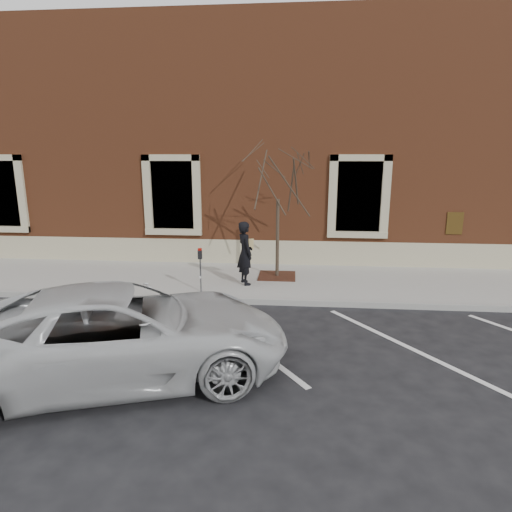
# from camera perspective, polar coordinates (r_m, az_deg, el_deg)

# --- Properties ---
(ground) EXTENTS (120.00, 120.00, 0.00)m
(ground) POSITION_cam_1_polar(r_m,az_deg,el_deg) (10.95, -0.28, -6.34)
(ground) COLOR #28282B
(ground) RESTS_ON ground
(sidewalk_near) EXTENTS (40.00, 3.50, 0.15)m
(sidewalk_near) POSITION_cam_1_polar(r_m,az_deg,el_deg) (12.58, 0.46, -3.34)
(sidewalk_near) COLOR #A3A099
(sidewalk_near) RESTS_ON ground
(curb_near) EXTENTS (40.00, 0.12, 0.15)m
(curb_near) POSITION_cam_1_polar(r_m,az_deg,el_deg) (10.88, -0.30, -6.05)
(curb_near) COLOR #9E9E99
(curb_near) RESTS_ON ground
(parking_stripes) EXTENTS (28.00, 4.40, 0.01)m
(parking_stripes) POSITION_cam_1_polar(r_m,az_deg,el_deg) (8.92, -1.61, -11.05)
(parking_stripes) COLOR silver
(parking_stripes) RESTS_ON ground
(building_civic) EXTENTS (40.00, 8.62, 8.00)m
(building_civic) POSITION_cam_1_polar(r_m,az_deg,el_deg) (18.04, 2.05, 14.30)
(building_civic) COLOR brown
(building_civic) RESTS_ON ground
(man) EXTENTS (0.67, 0.77, 1.77)m
(man) POSITION_cam_1_polar(r_m,az_deg,el_deg) (11.85, -1.47, 0.40)
(man) COLOR black
(man) RESTS_ON sidewalk_near
(parking_meter) EXTENTS (0.11, 0.08, 1.17)m
(parking_meter) POSITION_cam_1_polar(r_m,az_deg,el_deg) (11.27, -7.45, -0.76)
(parking_meter) COLOR #595B60
(parking_meter) RESTS_ON sidewalk_near
(tree_grate) EXTENTS (1.09, 1.09, 0.03)m
(tree_grate) POSITION_cam_1_polar(r_m,az_deg,el_deg) (12.80, 2.82, -2.66)
(tree_grate) COLOR #452016
(tree_grate) RESTS_ON sidewalk_near
(sapling) EXTENTS (2.51, 2.51, 4.18)m
(sapling) POSITION_cam_1_polar(r_m,az_deg,el_deg) (12.32, 2.98, 10.46)
(sapling) COLOR #413127
(sapling) RESTS_ON sidewalk_near
(white_truck) EXTENTS (6.14, 4.20, 1.56)m
(white_truck) POSITION_cam_1_polar(r_m,az_deg,el_deg) (7.61, -17.58, -9.76)
(white_truck) COLOR #BBBDBF
(white_truck) RESTS_ON ground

